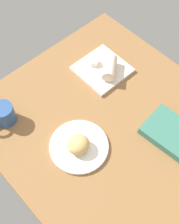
% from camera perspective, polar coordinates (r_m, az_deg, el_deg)
% --- Properties ---
extents(dining_table, '(1.10, 0.90, 0.04)m').
position_cam_1_polar(dining_table, '(1.25, 5.68, -4.17)').
color(dining_table, olive).
rests_on(dining_table, ground).
extents(round_plate, '(0.23, 0.23, 0.01)m').
position_cam_1_polar(round_plate, '(1.19, -2.00, -6.44)').
color(round_plate, white).
rests_on(round_plate, dining_table).
extents(scone_pastry, '(0.10, 0.11, 0.06)m').
position_cam_1_polar(scone_pastry, '(1.15, -2.14, -6.08)').
color(scone_pastry, tan).
rests_on(scone_pastry, round_plate).
extents(square_plate, '(0.21, 0.21, 0.02)m').
position_cam_1_polar(square_plate, '(1.40, 2.37, 7.97)').
color(square_plate, silver).
rests_on(square_plate, dining_table).
extents(sauce_cup, '(0.05, 0.05, 0.02)m').
position_cam_1_polar(sauce_cup, '(1.40, 0.75, 9.39)').
color(sauce_cup, silver).
rests_on(sauce_cup, square_plate).
extents(breakfast_wrap, '(0.12, 0.13, 0.06)m').
position_cam_1_polar(breakfast_wrap, '(1.36, 3.79, 8.26)').
color(breakfast_wrap, beige).
rests_on(breakfast_wrap, square_plate).
extents(book_stack, '(0.23, 0.18, 0.04)m').
position_cam_1_polar(book_stack, '(1.25, 15.11, -3.89)').
color(book_stack, '#387260').
rests_on(book_stack, dining_table).
extents(coffee_mug, '(0.09, 0.13, 0.09)m').
position_cam_1_polar(coffee_mug, '(1.26, -15.83, -0.44)').
color(coffee_mug, '#2D518C').
rests_on(coffee_mug, dining_table).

